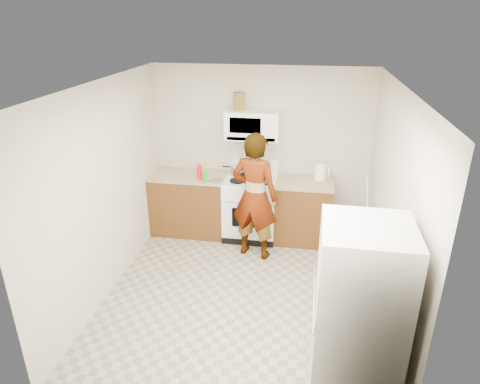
% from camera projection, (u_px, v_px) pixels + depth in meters
% --- Properties ---
extents(floor, '(3.60, 3.60, 0.00)m').
position_uv_depth(floor, '(242.00, 293.00, 5.23)').
color(floor, gray).
rests_on(floor, ground).
extents(back_wall, '(3.20, 0.02, 2.50)m').
position_uv_depth(back_wall, '(260.00, 152.00, 6.36)').
color(back_wall, beige).
rests_on(back_wall, floor).
extents(right_wall, '(0.02, 3.60, 2.50)m').
position_uv_depth(right_wall, '(391.00, 210.00, 4.50)').
color(right_wall, beige).
rests_on(right_wall, floor).
extents(cabinet_left, '(1.12, 0.62, 0.90)m').
position_uv_depth(cabinet_left, '(190.00, 204.00, 6.56)').
color(cabinet_left, brown).
rests_on(cabinet_left, floor).
extents(counter_left, '(1.14, 0.64, 0.03)m').
position_uv_depth(counter_left, '(189.00, 176.00, 6.38)').
color(counter_left, tan).
rests_on(counter_left, cabinet_left).
extents(cabinet_right, '(0.80, 0.62, 0.90)m').
position_uv_depth(cabinet_right, '(303.00, 212.00, 6.30)').
color(cabinet_right, brown).
rests_on(cabinet_right, floor).
extents(counter_right, '(0.82, 0.64, 0.03)m').
position_uv_depth(counter_right, '(305.00, 182.00, 6.12)').
color(counter_right, tan).
rests_on(counter_right, cabinet_right).
extents(gas_range, '(0.76, 0.65, 1.13)m').
position_uv_depth(gas_range, '(251.00, 206.00, 6.40)').
color(gas_range, white).
rests_on(gas_range, floor).
extents(microwave, '(0.76, 0.38, 0.40)m').
position_uv_depth(microwave, '(253.00, 125.00, 6.04)').
color(microwave, white).
rests_on(microwave, back_wall).
extents(person, '(0.73, 0.57, 1.77)m').
position_uv_depth(person, '(255.00, 197.00, 5.73)').
color(person, tan).
rests_on(person, floor).
extents(fridge, '(0.71, 0.71, 1.70)m').
position_uv_depth(fridge, '(358.00, 318.00, 3.51)').
color(fridge, silver).
rests_on(fridge, floor).
extents(kettle, '(0.22, 0.22, 0.20)m').
position_uv_depth(kettle, '(320.00, 173.00, 6.15)').
color(kettle, white).
rests_on(kettle, counter_right).
extents(jug, '(0.17, 0.17, 0.24)m').
position_uv_depth(jug, '(239.00, 101.00, 5.97)').
color(jug, brown).
rests_on(jug, microwave).
extents(saucepan, '(0.24, 0.24, 0.11)m').
position_uv_depth(saucepan, '(237.00, 169.00, 6.36)').
color(saucepan, '#B3B2B7').
rests_on(saucepan, gas_range).
extents(tray, '(0.29, 0.23, 0.05)m').
position_uv_depth(tray, '(261.00, 181.00, 6.06)').
color(tray, silver).
rests_on(tray, gas_range).
extents(bottle_spray, '(0.07, 0.07, 0.22)m').
position_uv_depth(bottle_spray, '(199.00, 172.00, 6.14)').
color(bottle_spray, red).
rests_on(bottle_spray, counter_left).
extents(bottle_hot_sauce, '(0.06, 0.06, 0.15)m').
position_uv_depth(bottle_hot_sauce, '(203.00, 172.00, 6.24)').
color(bottle_hot_sauce, orange).
rests_on(bottle_hot_sauce, counter_left).
extents(bottle_green_cap, '(0.06, 0.06, 0.17)m').
position_uv_depth(bottle_green_cap, '(205.00, 176.00, 6.05)').
color(bottle_green_cap, '#198D26').
rests_on(bottle_green_cap, counter_left).
extents(pot_lid, '(0.26, 0.26, 0.01)m').
position_uv_depth(pot_lid, '(216.00, 180.00, 6.16)').
color(pot_lid, white).
rests_on(pot_lid, counter_left).
extents(broom, '(0.20, 0.22, 1.26)m').
position_uv_depth(broom, '(368.00, 218.00, 5.69)').
color(broom, silver).
rests_on(broom, floor).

